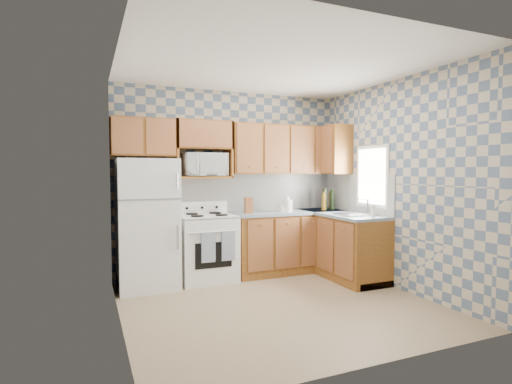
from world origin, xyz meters
TOP-DOWN VIEW (x-y plane):
  - floor at (0.00, 0.00)m, footprint 3.40×3.40m
  - back_wall at (0.00, 1.60)m, footprint 3.40×0.02m
  - right_wall at (1.70, 0.00)m, footprint 0.02×3.20m
  - backsplash_back at (0.40, 1.59)m, footprint 2.60×0.02m
  - backsplash_right at (1.69, 0.80)m, footprint 0.02×1.60m
  - refrigerator at (-1.27, 1.25)m, footprint 0.75×0.70m
  - stove_body at (-0.47, 1.28)m, footprint 0.76×0.65m
  - cooktop at (-0.47, 1.28)m, footprint 0.76×0.65m
  - backguard at (-0.47, 1.55)m, footprint 0.76×0.08m
  - dish_towel_left at (-0.55, 0.93)m, footprint 0.19×0.02m
  - dish_towel_right at (-0.27, 0.93)m, footprint 0.19×0.02m
  - base_cabinets_back at (0.82, 1.30)m, footprint 1.75×0.60m
  - base_cabinets_right at (1.40, 0.80)m, footprint 0.60×1.60m
  - countertop_back at (0.82, 1.30)m, footprint 1.77×0.63m
  - countertop_right at (1.40, 0.80)m, footprint 0.63×1.60m
  - upper_cabinets_back at (0.82, 1.44)m, footprint 1.75×0.33m
  - upper_cabinets_fridge at (-1.29, 1.44)m, footprint 0.82×0.33m
  - upper_cabinets_right at (1.53, 1.25)m, footprint 0.33×0.70m
  - microwave_shelf at (-0.47, 1.44)m, footprint 0.80×0.33m
  - microwave at (-0.45, 1.46)m, footprint 0.62×0.45m
  - sink at (1.40, 0.45)m, footprint 0.48×0.40m
  - window at (1.69, 0.45)m, footprint 0.02×0.66m
  - bottle_0 at (1.44, 1.26)m, footprint 0.07×0.07m
  - bottle_1 at (1.54, 1.20)m, footprint 0.07×0.07m
  - bottle_2 at (1.58, 1.30)m, footprint 0.07×0.07m
  - bottle_3 at (1.37, 1.18)m, footprint 0.07×0.07m
  - knife_block at (0.13, 1.20)m, footprint 0.11×0.11m
  - electric_kettle at (0.74, 1.18)m, footprint 0.14×0.14m
  - food_containers at (0.69, 1.23)m, footprint 0.18×0.18m
  - soap_bottle at (1.48, 0.17)m, footprint 0.06×0.06m

SIDE VIEW (x-z plane):
  - floor at x=0.00m, z-range 0.00..0.00m
  - base_cabinets_back at x=0.82m, z-range 0.00..0.88m
  - base_cabinets_right at x=1.40m, z-range 0.00..0.88m
  - stove_body at x=-0.47m, z-range 0.00..0.90m
  - dish_towel_left at x=-0.55m, z-range 0.34..0.73m
  - dish_towel_right at x=-0.27m, z-range 0.34..0.73m
  - refrigerator at x=-1.27m, z-range 0.00..1.68m
  - countertop_back at x=0.82m, z-range 0.88..0.92m
  - countertop_right at x=1.40m, z-range 0.88..0.92m
  - cooktop at x=-0.47m, z-range 0.89..0.92m
  - sink at x=1.40m, z-range 0.91..0.94m
  - food_containers at x=0.69m, z-range 0.92..1.04m
  - backguard at x=-0.47m, z-range 0.92..1.08m
  - soap_bottle at x=1.48m, z-range 0.92..1.09m
  - electric_kettle at x=0.74m, z-range 0.92..1.10m
  - knife_block at x=0.13m, z-range 0.92..1.15m
  - bottle_3 at x=1.37m, z-range 0.92..1.18m
  - bottle_2 at x=1.58m, z-range 0.92..1.20m
  - bottle_1 at x=1.54m, z-range 0.92..1.22m
  - bottle_0 at x=1.44m, z-range 0.92..1.24m
  - backsplash_back at x=0.40m, z-range 0.92..1.48m
  - backsplash_right at x=1.69m, z-range 0.92..1.48m
  - back_wall at x=0.00m, z-range 0.00..2.70m
  - right_wall at x=1.70m, z-range 0.00..2.70m
  - microwave_shelf at x=-0.47m, z-range 1.42..1.45m
  - window at x=1.69m, z-range 1.02..1.88m
  - microwave at x=-0.45m, z-range 1.45..1.78m
  - upper_cabinets_back at x=0.82m, z-range 1.48..2.22m
  - upper_cabinets_right at x=1.53m, z-range 1.48..2.22m
  - upper_cabinets_fridge at x=-1.29m, z-range 1.72..2.22m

